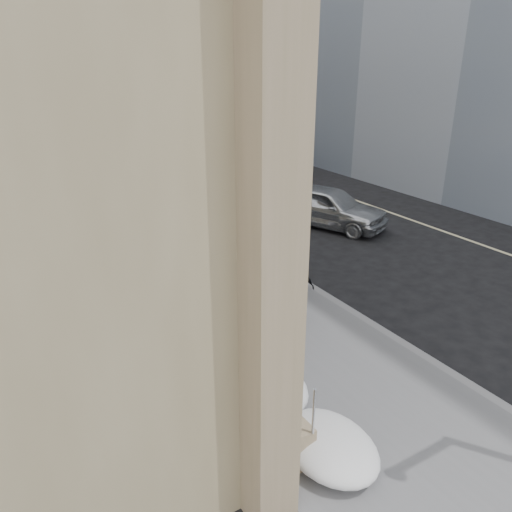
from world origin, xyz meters
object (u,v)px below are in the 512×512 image
Objects in this scene: mounted_horse_left at (251,281)px; mounted_horse_right at (264,248)px; car_silver at (328,206)px; pedestrian at (298,289)px; car_grey at (270,157)px.

mounted_horse_left is 2.43m from mounted_horse_right.
car_silver is (6.87, 5.30, -0.38)m from mounted_horse_left.
mounted_horse_left reaches higher than mounted_horse_right.
mounted_horse_right is at bearing 98.61° from pedestrian.
car_grey is (9.76, 16.63, -0.23)m from pedestrian.
mounted_horse_right is 2.42m from pedestrian.
mounted_horse_left is 8.68m from car_silver.
car_grey is (4.07, 10.82, -0.18)m from car_silver.
mounted_horse_left reaches higher than pedestrian.
mounted_horse_left is at bearing 36.96° from car_grey.
mounted_horse_right is at bearing -105.12° from mounted_horse_left.
car_silver is (5.69, 5.81, -0.05)m from pedestrian.
car_grey is at bearing -99.25° from mounted_horse_left.
mounted_horse_right reaches higher than car_grey.
mounted_horse_right is 17.07m from car_grey.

